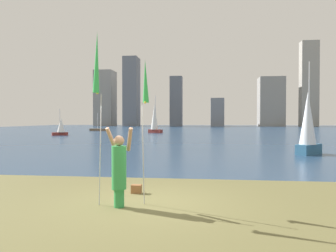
{
  "coord_description": "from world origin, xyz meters",
  "views": [
    {
      "loc": [
        1.6,
        -8.35,
        2.14
      ],
      "look_at": [
        -0.79,
        11.34,
        1.76
      ],
      "focal_mm": 35.53,
      "sensor_mm": 36.0,
      "label": 1
    }
  ],
  "objects_px": {
    "bag": "(136,189)",
    "sailboat_6": "(98,130)",
    "sailboat_7": "(308,125)",
    "person": "(119,168)",
    "sailboat_0": "(61,127)",
    "sailboat_8": "(155,119)",
    "kite_flag_right": "(145,85)",
    "kite_flag_left": "(97,65)"
  },
  "relations": [
    {
      "from": "person",
      "to": "kite_flag_left",
      "type": "height_order",
      "value": "kite_flag_left"
    },
    {
      "from": "kite_flag_left",
      "to": "sailboat_0",
      "type": "relative_size",
      "value": 1.21
    },
    {
      "from": "kite_flag_right",
      "to": "sailboat_0",
      "type": "xyz_separation_m",
      "value": [
        -18.35,
        34.69,
        -1.85
      ]
    },
    {
      "from": "bag",
      "to": "sailboat_7",
      "type": "height_order",
      "value": "sailboat_7"
    },
    {
      "from": "bag",
      "to": "sailboat_8",
      "type": "relative_size",
      "value": 0.05
    },
    {
      "from": "person",
      "to": "sailboat_7",
      "type": "relative_size",
      "value": 0.34
    },
    {
      "from": "sailboat_0",
      "to": "sailboat_6",
      "type": "distance_m",
      "value": 18.64
    },
    {
      "from": "sailboat_7",
      "to": "sailboat_8",
      "type": "height_order",
      "value": "sailboat_8"
    },
    {
      "from": "person",
      "to": "sailboat_6",
      "type": "bearing_deg",
      "value": 120.66
    },
    {
      "from": "kite_flag_left",
      "to": "sailboat_8",
      "type": "distance_m",
      "value": 45.53
    },
    {
      "from": "kite_flag_right",
      "to": "sailboat_8",
      "type": "relative_size",
      "value": 0.61
    },
    {
      "from": "kite_flag_left",
      "to": "sailboat_6",
      "type": "bearing_deg",
      "value": 108.89
    },
    {
      "from": "sailboat_8",
      "to": "person",
      "type": "bearing_deg",
      "value": -81.86
    },
    {
      "from": "kite_flag_right",
      "to": "sailboat_0",
      "type": "height_order",
      "value": "kite_flag_right"
    },
    {
      "from": "sailboat_8",
      "to": "kite_flag_right",
      "type": "bearing_deg",
      "value": -81.07
    },
    {
      "from": "person",
      "to": "bag",
      "type": "xyz_separation_m",
      "value": [
        0.09,
        1.57,
        -0.84
      ]
    },
    {
      "from": "sailboat_7",
      "to": "kite_flag_right",
      "type": "bearing_deg",
      "value": -121.03
    },
    {
      "from": "sailboat_0",
      "to": "sailboat_7",
      "type": "bearing_deg",
      "value": -40.12
    },
    {
      "from": "kite_flag_left",
      "to": "bag",
      "type": "height_order",
      "value": "kite_flag_left"
    },
    {
      "from": "kite_flag_right",
      "to": "sailboat_0",
      "type": "distance_m",
      "value": 39.29
    },
    {
      "from": "sailboat_7",
      "to": "sailboat_6",
      "type": "bearing_deg",
      "value": 123.88
    },
    {
      "from": "bag",
      "to": "sailboat_0",
      "type": "xyz_separation_m",
      "value": [
        -17.88,
        33.67,
        1.08
      ]
    },
    {
      "from": "kite_flag_left",
      "to": "sailboat_0",
      "type": "height_order",
      "value": "kite_flag_left"
    },
    {
      "from": "sailboat_7",
      "to": "sailboat_8",
      "type": "relative_size",
      "value": 0.95
    },
    {
      "from": "sailboat_0",
      "to": "sailboat_8",
      "type": "xyz_separation_m",
      "value": [
        11.34,
        9.89,
        1.08
      ]
    },
    {
      "from": "bag",
      "to": "sailboat_6",
      "type": "relative_size",
      "value": 0.08
    },
    {
      "from": "sailboat_8",
      "to": "kite_flag_left",
      "type": "bearing_deg",
      "value": -82.55
    },
    {
      "from": "bag",
      "to": "sailboat_7",
      "type": "distance_m",
      "value": 14.39
    },
    {
      "from": "person",
      "to": "sailboat_6",
      "type": "xyz_separation_m",
      "value": [
        -18.97,
        53.81,
        -0.72
      ]
    },
    {
      "from": "person",
      "to": "sailboat_6",
      "type": "relative_size",
      "value": 0.57
    },
    {
      "from": "sailboat_0",
      "to": "sailboat_7",
      "type": "height_order",
      "value": "sailboat_7"
    },
    {
      "from": "kite_flag_left",
      "to": "sailboat_8",
      "type": "xyz_separation_m",
      "value": [
        -5.9,
        45.13,
        -1.19
      ]
    },
    {
      "from": "sailboat_6",
      "to": "sailboat_8",
      "type": "bearing_deg",
      "value": -34.75
    },
    {
      "from": "kite_flag_right",
      "to": "sailboat_6",
      "type": "xyz_separation_m",
      "value": [
        -19.52,
        53.27,
        -2.8
      ]
    },
    {
      "from": "sailboat_0",
      "to": "bag",
      "type": "bearing_deg",
      "value": -62.03
    },
    {
      "from": "sailboat_0",
      "to": "person",
      "type": "bearing_deg",
      "value": -63.2
    },
    {
      "from": "bag",
      "to": "sailboat_6",
      "type": "bearing_deg",
      "value": 110.04
    },
    {
      "from": "person",
      "to": "sailboat_0",
      "type": "distance_m",
      "value": 39.48
    },
    {
      "from": "kite_flag_right",
      "to": "sailboat_7",
      "type": "xyz_separation_m",
      "value": [
        7.68,
        12.76,
        -1.21
      ]
    },
    {
      "from": "sailboat_6",
      "to": "sailboat_8",
      "type": "xyz_separation_m",
      "value": [
        12.52,
        -8.68,
        2.04
      ]
    },
    {
      "from": "kite_flag_left",
      "to": "sailboat_8",
      "type": "relative_size",
      "value": 0.72
    },
    {
      "from": "sailboat_7",
      "to": "sailboat_8",
      "type": "xyz_separation_m",
      "value": [
        -14.68,
        31.82,
        0.45
      ]
    }
  ]
}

